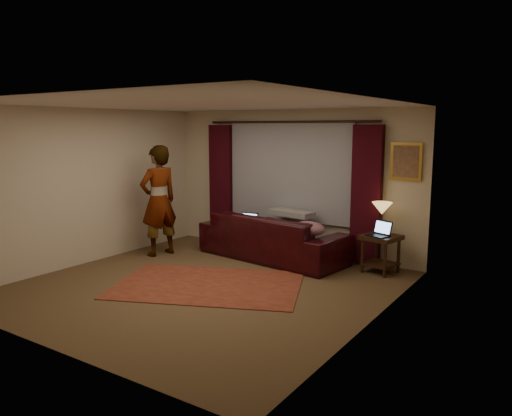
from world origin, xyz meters
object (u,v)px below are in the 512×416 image
(laptop_sofa, at_px, (247,221))
(person, at_px, (159,201))
(end_table, at_px, (381,254))
(laptop_table, at_px, (378,229))
(sofa, at_px, (273,228))
(tiffany_lamp, at_px, (382,218))

(laptop_sofa, bearing_deg, person, -157.98)
(end_table, height_order, laptop_table, laptop_table)
(laptop_table, bearing_deg, end_table, 99.65)
(sofa, xyz_separation_m, tiffany_lamp, (1.85, 0.28, 0.32))
(end_table, relative_size, person, 0.31)
(end_table, bearing_deg, tiffany_lamp, 113.27)
(laptop_sofa, distance_m, tiffany_lamp, 2.34)
(laptop_sofa, bearing_deg, end_table, 3.53)
(laptop_sofa, bearing_deg, sofa, 15.09)
(end_table, distance_m, tiffany_lamp, 0.56)
(tiffany_lamp, height_order, laptop_table, tiffany_lamp)
(laptop_sofa, height_order, tiffany_lamp, tiffany_lamp)
(end_table, bearing_deg, person, -163.55)
(tiffany_lamp, bearing_deg, laptop_sofa, -169.06)
(laptop_sofa, xyz_separation_m, person, (-1.40, -0.73, 0.33))
(sofa, height_order, end_table, sofa)
(laptop_table, relative_size, person, 0.18)
(laptop_sofa, distance_m, end_table, 2.38)
(laptop_table, xyz_separation_m, person, (-3.70, -0.99, 0.26))
(laptop_sofa, bearing_deg, laptop_table, 0.99)
(sofa, bearing_deg, tiffany_lamp, -163.63)
(tiffany_lamp, distance_m, laptop_table, 0.23)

